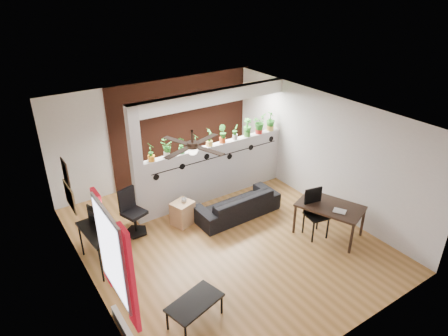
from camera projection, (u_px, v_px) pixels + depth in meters
room_shell at (223, 182)px, 7.52m from camera, size 6.30×7.10×2.90m
partition_wall at (216, 171)px, 9.31m from camera, size 3.60×0.18×1.35m
ceiling_header at (216, 97)px, 8.52m from camera, size 3.60×0.18×0.30m
pier_column at (137, 167)px, 8.09m from camera, size 0.22×0.20×2.60m
brick_panel at (185, 127)px, 10.13m from camera, size 3.90×0.05×2.60m
vine_decal at (218, 157)px, 9.06m from camera, size 3.31×0.01×0.30m
window_assembly at (113, 255)px, 5.26m from camera, size 0.09×1.30×1.55m
baseboard_heater at (126, 331)px, 5.90m from camera, size 0.08×1.00×0.18m
corkboard at (70, 197)px, 6.92m from camera, size 0.03×0.60×0.45m
framed_art at (65, 172)px, 6.66m from camera, size 0.03×0.34×0.44m
ceiling_fan at (193, 147)px, 6.45m from camera, size 1.19×1.19×0.43m
potted_plant_0 at (151, 151)px, 8.13m from camera, size 0.17×0.21×0.41m
potted_plant_1 at (166, 148)px, 8.31m from camera, size 0.24×0.23×0.38m
potted_plant_2 at (181, 145)px, 8.49m from camera, size 0.23×0.23×0.37m
potted_plant_3 at (196, 141)px, 8.66m from camera, size 0.18×0.21×0.38m
potted_plant_4 at (209, 137)px, 8.83m from camera, size 0.27×0.27×0.42m
potted_plant_5 at (222, 134)px, 9.00m from camera, size 0.20×0.24×0.42m
potted_plant_6 at (235, 132)px, 9.19m from camera, size 0.22×0.20×0.36m
potted_plant_7 at (247, 127)px, 9.35m from camera, size 0.29×0.27×0.44m
potted_plant_8 at (259, 123)px, 9.52m from camera, size 0.32×0.31×0.47m
potted_plant_9 at (271, 121)px, 9.69m from camera, size 0.29×0.31×0.47m
sofa at (237, 204)px, 8.76m from camera, size 1.83×0.74×0.53m
cube_shelf at (183, 213)px, 8.46m from camera, size 0.52×0.49×0.52m
cup at (184, 200)px, 8.35m from camera, size 0.14×0.14×0.09m
computer_desk at (100, 233)px, 7.13m from camera, size 0.61×1.05×0.73m
monitor at (96, 222)px, 7.17m from camera, size 0.32×0.17×0.18m
office_chair at (132, 215)px, 8.09m from camera, size 0.52×0.53×0.98m
dining_table at (330, 209)px, 7.96m from camera, size 1.17×1.45×0.69m
book at (339, 213)px, 7.65m from camera, size 0.27×0.29×0.02m
folding_chair at (314, 208)px, 7.99m from camera, size 0.48×0.48×1.01m
coffee_table at (195, 304)px, 6.03m from camera, size 0.95×0.68×0.40m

